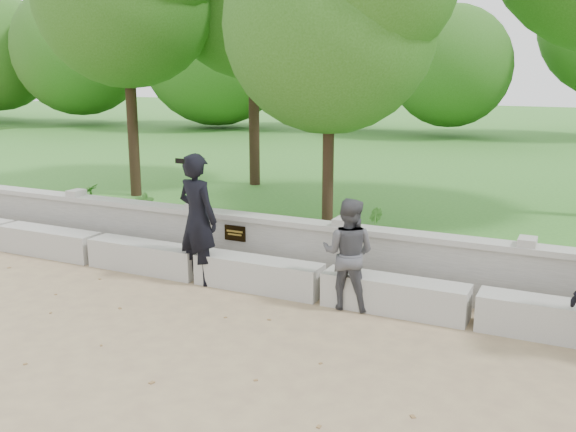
# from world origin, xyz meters

# --- Properties ---
(ground) EXTENTS (80.00, 80.00, 0.00)m
(ground) POSITION_xyz_m (0.00, 0.00, 0.00)
(ground) COLOR tan
(ground) RESTS_ON ground
(lawn) EXTENTS (40.00, 22.00, 0.25)m
(lawn) POSITION_xyz_m (0.00, 14.00, 0.12)
(lawn) COLOR #357327
(lawn) RESTS_ON ground
(concrete_bench) EXTENTS (11.90, 0.45, 0.45)m
(concrete_bench) POSITION_xyz_m (0.00, 1.90, 0.22)
(concrete_bench) COLOR beige
(concrete_bench) RESTS_ON ground
(parapet_wall) EXTENTS (12.50, 0.35, 0.90)m
(parapet_wall) POSITION_xyz_m (0.00, 2.60, 0.46)
(parapet_wall) COLOR #B6B3AC
(parapet_wall) RESTS_ON ground
(man_main) EXTENTS (0.79, 0.72, 1.92)m
(man_main) POSITION_xyz_m (0.07, 1.80, 0.96)
(man_main) COLOR black
(man_main) RESTS_ON ground
(visitor_left) EXTENTS (0.75, 0.61, 1.47)m
(visitor_left) POSITION_xyz_m (2.39, 1.80, 0.74)
(visitor_left) COLOR #47474C
(visitor_left) RESTS_ON ground
(tree_near_right) EXTENTS (3.45, 3.45, 5.48)m
(tree_near_right) POSITION_xyz_m (1.16, 4.10, 4.00)
(tree_near_right) COLOR #382619
(tree_near_right) RESTS_ON lawn
(shrub_a) EXTENTS (0.41, 0.39, 0.65)m
(shrub_a) POSITION_xyz_m (-2.07, 3.30, 0.58)
(shrub_a) COLOR #40822C
(shrub_a) RESTS_ON lawn
(shrub_b) EXTENTS (0.37, 0.39, 0.56)m
(shrub_b) POSITION_xyz_m (1.94, 4.26, 0.53)
(shrub_b) COLOR #40822C
(shrub_b) RESTS_ON lawn
(shrub_d) EXTENTS (0.43, 0.46, 0.66)m
(shrub_d) POSITION_xyz_m (-3.54, 3.54, 0.58)
(shrub_d) COLOR #40822C
(shrub_d) RESTS_ON lawn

